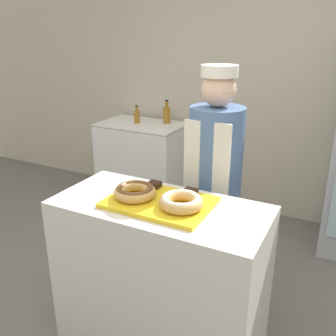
{
  "coord_description": "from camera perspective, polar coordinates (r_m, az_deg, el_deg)",
  "views": [
    {
      "loc": [
        0.9,
        -1.63,
        1.85
      ],
      "look_at": [
        0.0,
        0.1,
        1.13
      ],
      "focal_mm": 40.0,
      "sensor_mm": 36.0,
      "label": 1
    }
  ],
  "objects": [
    {
      "name": "donut_light_glaze",
      "position": [
        1.96,
        2.02,
        -5.07
      ],
      "size": [
        0.23,
        0.23,
        0.07
      ],
      "color": "tan",
      "rests_on": "serving_tray"
    },
    {
      "name": "brownie_back_right",
      "position": [
        2.12,
        3.4,
        -3.68
      ],
      "size": [
        0.07,
        0.07,
        0.03
      ],
      "color": "black",
      "rests_on": "serving_tray"
    },
    {
      "name": "donut_chocolate_glaze",
      "position": [
        2.09,
        -5.06,
        -3.52
      ],
      "size": [
        0.23,
        0.23,
        0.07
      ],
      "color": "tan",
      "rests_on": "serving_tray"
    },
    {
      "name": "bottle_amber",
      "position": [
        4.09,
        -4.76,
        7.87
      ],
      "size": [
        0.06,
        0.06,
        0.19
      ],
      "color": "#99661E",
      "rests_on": "chest_freezer"
    },
    {
      "name": "chest_freezer",
      "position": [
        4.21,
        -3.87,
        0.83
      ],
      "size": [
        0.91,
        0.59,
        0.91
      ],
      "color": "white",
      "rests_on": "ground_plane"
    },
    {
      "name": "serving_tray",
      "position": [
        2.06,
        -1.29,
        -5.24
      ],
      "size": [
        0.57,
        0.4,
        0.02
      ],
      "color": "yellow",
      "rests_on": "display_counter"
    },
    {
      "name": "brownie_back_left",
      "position": [
        2.22,
        -2.15,
        -2.55
      ],
      "size": [
        0.07,
        0.07,
        0.03
      ],
      "color": "black",
      "rests_on": "serving_tray"
    },
    {
      "name": "wall_back",
      "position": [
        3.9,
        14.22,
        12.21
      ],
      "size": [
        8.0,
        0.06,
        2.7
      ],
      "color": "#BCB29E",
      "rests_on": "ground_plane"
    },
    {
      "name": "display_counter",
      "position": [
        2.31,
        -1.19,
        -16.24
      ],
      "size": [
        1.2,
        0.57,
        0.95
      ],
      "color": "beige",
      "rests_on": "ground_plane"
    },
    {
      "name": "baker_person",
      "position": [
        2.53,
        7.03,
        -2.55
      ],
      "size": [
        0.35,
        0.35,
        1.66
      ],
      "color": "#4C4C51",
      "rests_on": "ground_plane"
    },
    {
      "name": "bottle_amber_b",
      "position": [
        4.07,
        -0.2,
        8.19
      ],
      "size": [
        0.08,
        0.08,
        0.25
      ],
      "color": "#99661E",
      "rests_on": "chest_freezer"
    }
  ]
}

